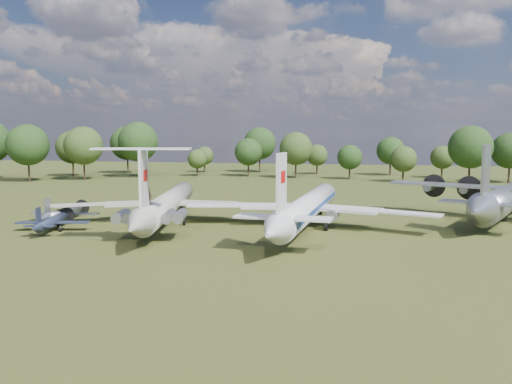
% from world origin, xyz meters
% --- Properties ---
extents(ground, '(300.00, 300.00, 0.00)m').
position_xyz_m(ground, '(0.00, 0.00, 0.00)').
color(ground, '#284115').
rests_on(ground, ground).
extents(il62_airliner, '(43.20, 51.10, 4.39)m').
position_xyz_m(il62_airliner, '(-4.43, 2.18, 2.20)').
color(il62_airliner, beige).
rests_on(il62_airliner, ground).
extents(tu104_jet, '(37.26, 47.90, 4.57)m').
position_xyz_m(tu104_jet, '(15.66, 2.37, 2.29)').
color(tu104_jet, '#BEBEBE').
rests_on(tu104_jet, ground).
extents(an12_transport, '(46.17, 48.19, 4.97)m').
position_xyz_m(an12_transport, '(42.89, 13.84, 2.48)').
color(an12_transport, '#ABADB3').
rests_on(an12_transport, ground).
extents(small_prop_west, '(12.25, 14.77, 1.89)m').
position_xyz_m(small_prop_west, '(-17.01, -6.88, 0.95)').
color(small_prop_west, black).
rests_on(small_prop_west, ground).
extents(small_prop_northwest, '(11.44, 14.68, 2.01)m').
position_xyz_m(small_prop_northwest, '(-19.64, -0.25, 1.00)').
color(small_prop_northwest, '#92959A').
rests_on(small_prop_northwest, ground).
extents(person_on_il62, '(0.78, 0.58, 1.94)m').
position_xyz_m(person_on_il62, '(-1.80, -9.84, 5.36)').
color(person_on_il62, '#885F45').
rests_on(person_on_il62, il62_airliner).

